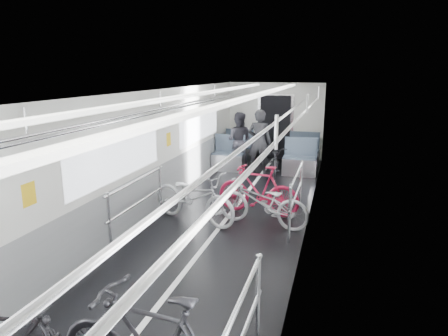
# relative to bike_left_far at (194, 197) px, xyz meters

# --- Properties ---
(car_shell) EXTENTS (3.02, 14.01, 2.41)m
(car_shell) POSITION_rel_bike_left_far_xyz_m (0.55, 0.81, 0.64)
(car_shell) COLOR black
(car_shell) RESTS_ON ground
(bike_left_far) EXTENTS (1.95, 1.21, 0.97)m
(bike_left_far) POSITION_rel_bike_left_far_xyz_m (0.00, 0.00, 0.00)
(bike_left_far) COLOR #B5B6BA
(bike_left_far) RESTS_ON floor
(bike_right_mid) EXTENTS (1.80, 0.89, 0.91)m
(bike_right_mid) POSITION_rel_bike_left_far_xyz_m (1.26, 0.13, -0.03)
(bike_right_mid) COLOR #B1B2B6
(bike_right_mid) RESTS_ON floor
(bike_right_far) EXTENTS (1.69, 0.66, 0.99)m
(bike_right_far) POSITION_rel_bike_left_far_xyz_m (1.06, 0.73, 0.01)
(bike_right_far) COLOR #B21537
(bike_right_far) RESTS_ON floor
(bike_aisle) EXTENTS (0.80, 1.67, 0.84)m
(bike_aisle) POSITION_rel_bike_left_far_xyz_m (0.94, 3.74, -0.06)
(bike_aisle) COLOR black
(bike_aisle) RESTS_ON floor
(person_standing) EXTENTS (0.67, 0.47, 1.77)m
(person_standing) POSITION_rel_bike_left_far_xyz_m (0.47, 3.83, 0.40)
(person_standing) COLOR black
(person_standing) RESTS_ON floor
(person_seated) EXTENTS (0.82, 0.65, 1.62)m
(person_seated) POSITION_rel_bike_left_far_xyz_m (-0.25, 4.38, 0.32)
(person_seated) COLOR #302E36
(person_seated) RESTS_ON floor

